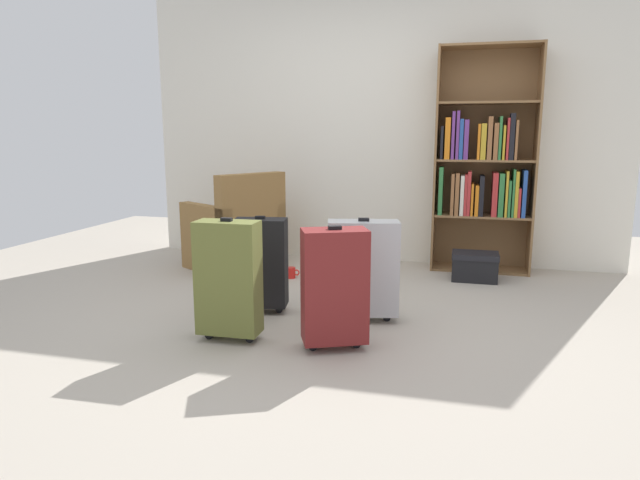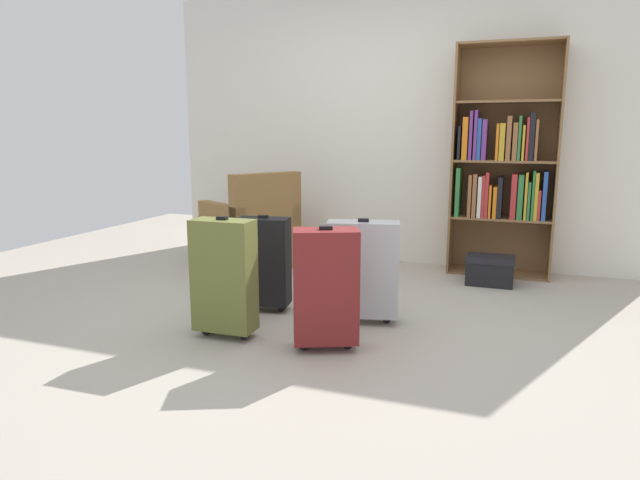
# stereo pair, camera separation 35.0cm
# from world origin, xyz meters

# --- Properties ---
(ground_plane) EXTENTS (8.05, 8.05, 0.00)m
(ground_plane) POSITION_xyz_m (0.00, 0.00, 0.00)
(ground_plane) COLOR #B2A899
(back_wall) EXTENTS (4.60, 0.10, 2.60)m
(back_wall) POSITION_xyz_m (0.00, 2.06, 1.30)
(back_wall) COLOR silver
(back_wall) RESTS_ON ground
(bookshelf) EXTENTS (0.87, 0.33, 2.00)m
(bookshelf) POSITION_xyz_m (0.99, 1.84, 0.96)
(bookshelf) COLOR brown
(bookshelf) RESTS_ON ground
(armchair) EXTENTS (0.96, 0.96, 0.90)m
(armchair) POSITION_xyz_m (-1.21, 1.33, 0.32)
(armchair) COLOR olive
(armchair) RESTS_ON ground
(mug) EXTENTS (0.12, 0.08, 0.10)m
(mug) POSITION_xyz_m (-0.60, 1.11, 0.05)
(mug) COLOR red
(mug) RESTS_ON ground
(storage_box) EXTENTS (0.39, 0.26, 0.24)m
(storage_box) POSITION_xyz_m (0.95, 1.43, 0.13)
(storage_box) COLOR black
(storage_box) RESTS_ON ground
(suitcase_silver) EXTENTS (0.50, 0.30, 0.70)m
(suitcase_silver) POSITION_xyz_m (0.20, 0.16, 0.37)
(suitcase_silver) COLOR #B7BABF
(suitcase_silver) RESTS_ON ground
(suitcase_olive) EXTENTS (0.38, 0.19, 0.76)m
(suitcase_olive) POSITION_xyz_m (-0.52, -0.40, 0.39)
(suitcase_olive) COLOR brown
(suitcase_olive) RESTS_ON ground
(suitcase_dark_red) EXTENTS (0.42, 0.34, 0.73)m
(suitcase_dark_red) POSITION_xyz_m (0.13, -0.37, 0.38)
(suitcase_dark_red) COLOR maroon
(suitcase_dark_red) RESTS_ON ground
(suitcase_black) EXTENTS (0.38, 0.24, 0.69)m
(suitcase_black) POSITION_xyz_m (-0.53, 0.17, 0.36)
(suitcase_black) COLOR black
(suitcase_black) RESTS_ON ground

